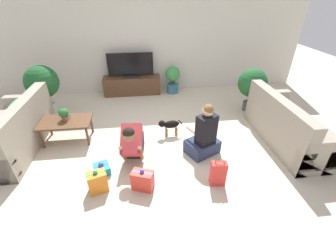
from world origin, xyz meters
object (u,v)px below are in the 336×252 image
(sofa_left, at_px, (14,133))
(mug, at_px, (66,116))
(potted_plant_corner_right, at_px, (252,84))
(dog, at_px, (169,125))
(gift_box_b, at_px, (97,182))
(tv, at_px, (131,67))
(sofa_right, at_px, (288,126))
(person_sitting, at_px, (204,137))
(gift_box_c, at_px, (102,169))
(coffee_table, at_px, (66,123))
(tv_console, at_px, (132,85))
(potted_plant_corner_left, at_px, (42,84))
(gift_bag_a, at_px, (218,173))
(potted_plant_back_right, at_px, (173,78))
(person_kneeling, at_px, (133,142))
(tabletop_plant, at_px, (64,114))
(gift_box_a, at_px, (143,180))

(sofa_left, height_order, mug, sofa_left)
(potted_plant_corner_right, xyz_separation_m, dog, (-1.97, -0.82, -0.41))
(gift_box_b, bearing_deg, tv, 82.54)
(sofa_right, height_order, person_sitting, person_sitting)
(sofa_left, bearing_deg, tv, 137.58)
(person_sitting, xyz_separation_m, mug, (-2.40, 0.79, 0.12))
(person_sitting, distance_m, gift_box_c, 1.72)
(coffee_table, distance_m, tv_console, 2.36)
(potted_plant_corner_left, bearing_deg, sofa_left, -96.61)
(gift_bag_a, height_order, mug, mug)
(potted_plant_back_right, bearing_deg, person_sitting, -86.89)
(person_kneeling, distance_m, dog, 0.93)
(dog, bearing_deg, sofa_left, -94.05)
(potted_plant_corner_right, bearing_deg, tabletop_plant, -169.72)
(sofa_right, height_order, gift_box_c, sofa_right)
(coffee_table, height_order, gift_bag_a, gift_bag_a)
(tv, height_order, person_sitting, tv)
(dog, bearing_deg, tv_console, -166.79)
(tv, distance_m, person_sitting, 3.04)
(potted_plant_corner_left, height_order, person_kneeling, potted_plant_corner_left)
(potted_plant_corner_left, bearing_deg, coffee_table, -58.95)
(potted_plant_back_right, xyz_separation_m, person_kneeling, (-1.04, -2.70, -0.07))
(potted_plant_corner_left, bearing_deg, dog, -25.24)
(potted_plant_back_right, xyz_separation_m, potted_plant_corner_left, (-2.95, -0.85, 0.30))
(gift_box_c, xyz_separation_m, tabletop_plant, (-0.73, 1.04, 0.46))
(sofa_right, bearing_deg, person_sitting, 95.61)
(tv_console, bearing_deg, gift_box_b, -97.46)
(potted_plant_corner_left, height_order, mug, potted_plant_corner_left)
(dog, bearing_deg, person_kneeling, -52.51)
(tv, height_order, gift_box_c, tv)
(gift_box_a, bearing_deg, tabletop_plant, 133.31)
(person_kneeling, xyz_separation_m, mug, (-1.21, 0.79, 0.11))
(mug, bearing_deg, coffee_table, -96.84)
(gift_bag_a, xyz_separation_m, mug, (-2.42, 1.53, 0.25))
(sofa_right, height_order, gift_box_a, sofa_right)
(potted_plant_corner_left, relative_size, person_kneeling, 1.37)
(gift_box_c, bearing_deg, potted_plant_corner_right, 29.08)
(sofa_left, height_order, tv, tv)
(potted_plant_back_right, bearing_deg, tv_console, 177.37)
(person_kneeling, relative_size, dog, 1.67)
(tv, distance_m, gift_box_c, 3.15)
(potted_plant_back_right, relative_size, gift_box_c, 2.38)
(tv_console, distance_m, gift_bag_a, 3.71)
(coffee_table, bearing_deg, tabletop_plant, 98.66)
(gift_bag_a, height_order, tabletop_plant, tabletop_plant)
(potted_plant_corner_right, xyz_separation_m, person_sitting, (-1.46, -1.45, -0.31))
(coffee_table, distance_m, gift_box_c, 1.27)
(potted_plant_back_right, xyz_separation_m, gift_box_a, (-0.91, -3.39, -0.26))
(person_sitting, distance_m, dog, 0.82)
(potted_plant_back_right, bearing_deg, mug, -139.65)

